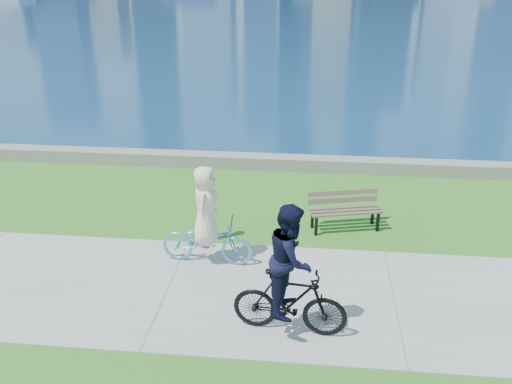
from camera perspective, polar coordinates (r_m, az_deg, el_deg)
ground at (r=10.32m, az=13.65°, el=-10.70°), size 320.00×320.00×0.00m
concrete_path at (r=10.31m, az=13.66°, el=-10.65°), size 80.00×3.50×0.02m
seawall at (r=15.75m, az=11.15°, el=2.60°), size 90.00×0.50×0.35m
park_bench at (r=12.41m, az=8.84°, el=-1.52°), size 1.63×0.90×0.80m
bollard_lamp at (r=11.68m, az=-4.77°, el=-1.74°), size 0.20×0.20×1.25m
cyclist_woman at (r=10.86m, az=-4.99°, el=-3.60°), size 0.72×1.80×1.97m
cyclist_man at (r=8.85m, az=3.44°, el=-8.88°), size 0.76×1.86×2.21m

